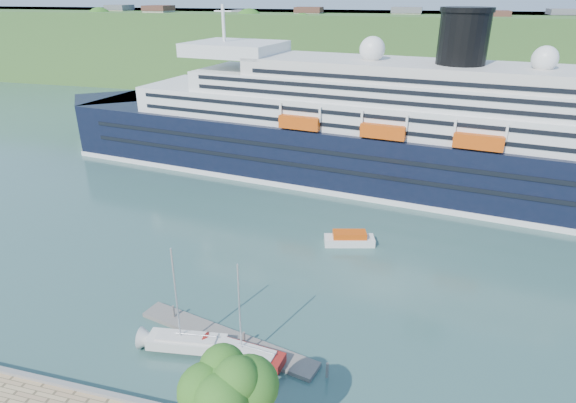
# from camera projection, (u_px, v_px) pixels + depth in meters

# --- Properties ---
(far_hillside) EXTENTS (400.00, 50.00, 24.00)m
(far_hillside) POSITION_uv_depth(u_px,v_px,m) (373.00, 51.00, 160.97)
(far_hillside) COLOR #2D5522
(far_hillside) RESTS_ON ground
(cruise_ship) EXTENTS (128.65, 35.95, 28.59)m
(cruise_ship) POSITION_uv_depth(u_px,v_px,m) (369.00, 99.00, 78.99)
(cruise_ship) COLOR black
(cruise_ship) RESTS_ON ground
(floating_pontoon) EXTENTS (19.09, 6.64, 0.42)m
(floating_pontoon) POSITION_uv_depth(u_px,v_px,m) (226.00, 338.00, 45.91)
(floating_pontoon) COLOR gray
(floating_pontoon) RESTS_ON ground
(sailboat_white_near) EXTENTS (8.25, 3.28, 10.36)m
(sailboat_white_near) POSITION_uv_depth(u_px,v_px,m) (183.00, 305.00, 42.44)
(sailboat_white_near) COLOR silver
(sailboat_white_near) RESTS_ON ground
(sailboat_red) EXTENTS (7.72, 2.95, 9.72)m
(sailboat_red) POSITION_uv_depth(u_px,v_px,m) (245.00, 319.00, 41.15)
(sailboat_red) COLOR maroon
(sailboat_red) RESTS_ON ground
(tender_launch) EXTENTS (6.93, 3.88, 1.81)m
(tender_launch) POSITION_uv_depth(u_px,v_px,m) (349.00, 238.00, 62.97)
(tender_launch) COLOR #C9460B
(tender_launch) RESTS_ON ground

